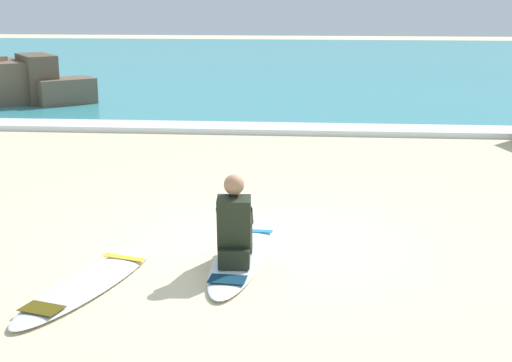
% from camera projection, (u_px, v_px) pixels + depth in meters
% --- Properties ---
extents(ground_plane, '(80.00, 80.00, 0.00)m').
position_uv_depth(ground_plane, '(254.00, 245.00, 8.43)').
color(ground_plane, beige).
extents(sea, '(80.00, 28.00, 0.10)m').
position_uv_depth(sea, '(302.00, 64.00, 28.43)').
color(sea, teal).
rests_on(sea, ground).
extents(breaking_foam, '(80.00, 0.90, 0.11)m').
position_uv_depth(breaking_foam, '(285.00, 129.00, 15.22)').
color(breaking_foam, white).
rests_on(breaking_foam, ground).
extents(surfboard_main, '(0.70, 2.57, 0.08)m').
position_uv_depth(surfboard_main, '(242.00, 254.00, 8.04)').
color(surfboard_main, silver).
rests_on(surfboard_main, ground).
extents(surfer_seated, '(0.39, 0.72, 0.95)m').
position_uv_depth(surfer_seated, '(235.00, 229.00, 7.63)').
color(surfer_seated, black).
rests_on(surfer_seated, surfboard_main).
extents(surfboard_spare_near, '(1.15, 2.37, 0.08)m').
position_uv_depth(surfboard_spare_near, '(89.00, 283.00, 7.26)').
color(surfboard_spare_near, silver).
rests_on(surfboard_spare_near, ground).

